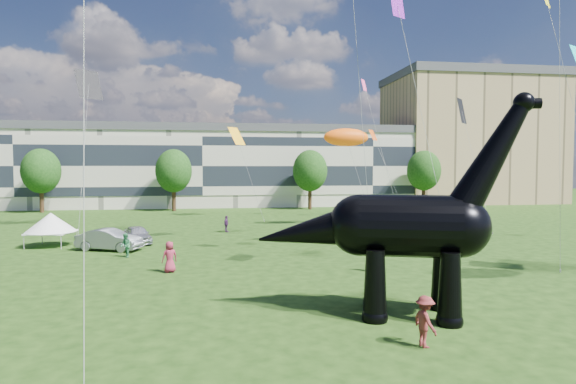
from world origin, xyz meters
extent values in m
plane|color=#16330C|center=(0.00, 0.00, 0.00)|extent=(220.00, 220.00, 0.00)
cube|color=beige|center=(-8.00, 62.00, 6.00)|extent=(78.00, 11.00, 12.00)
cube|color=tan|center=(40.00, 65.00, 11.00)|extent=(28.00, 18.00, 22.00)
cylinder|color=#382314|center=(-30.00, 53.00, 1.60)|extent=(0.56, 0.56, 3.20)
ellipsoid|color=#14380F|center=(-30.00, 53.00, 6.32)|extent=(5.20, 5.20, 6.24)
cylinder|color=#382314|center=(-12.00, 53.00, 1.60)|extent=(0.56, 0.56, 3.20)
ellipsoid|color=#14380F|center=(-12.00, 53.00, 6.32)|extent=(5.20, 5.20, 6.24)
cylinder|color=#382314|center=(8.00, 53.00, 1.60)|extent=(0.56, 0.56, 3.20)
ellipsoid|color=#14380F|center=(8.00, 53.00, 6.32)|extent=(5.20, 5.20, 6.24)
cylinder|color=#382314|center=(26.00, 53.00, 1.60)|extent=(0.56, 0.56, 3.20)
ellipsoid|color=#14380F|center=(26.00, 53.00, 6.32)|extent=(5.20, 5.20, 6.24)
cone|color=black|center=(0.85, 0.94, 1.48)|extent=(1.29, 1.29, 2.96)
sphere|color=black|center=(0.85, 0.94, 0.18)|extent=(1.09, 1.09, 1.09)
cone|color=black|center=(1.53, 3.00, 1.48)|extent=(1.29, 1.29, 2.96)
sphere|color=black|center=(1.53, 3.00, 0.18)|extent=(1.09, 1.09, 1.09)
cone|color=black|center=(3.67, 0.01, 1.48)|extent=(1.29, 1.29, 2.96)
sphere|color=black|center=(3.67, 0.01, 0.18)|extent=(1.09, 1.09, 1.09)
cone|color=black|center=(4.34, 2.08, 1.48)|extent=(1.29, 1.29, 2.96)
sphere|color=black|center=(4.34, 2.08, 0.18)|extent=(1.09, 1.09, 1.09)
cylinder|color=black|center=(2.50, 1.54, 3.85)|extent=(4.77, 3.83, 2.67)
sphere|color=black|center=(0.53, 2.19, 3.85)|extent=(2.67, 2.67, 2.67)
sphere|color=black|center=(4.47, 0.89, 3.85)|extent=(2.57, 2.57, 2.57)
cone|color=black|center=(5.62, 0.52, 6.71)|extent=(4.00, 2.57, 5.23)
sphere|color=black|center=(6.77, 0.14, 8.98)|extent=(0.83, 0.83, 0.83)
cylinder|color=black|center=(7.05, 0.05, 8.93)|extent=(0.79, 0.63, 0.43)
cone|color=black|center=(-1.40, 2.82, 3.52)|extent=(5.61, 3.60, 2.90)
imported|color=silver|center=(-12.26, 23.22, 0.73)|extent=(3.19, 4.62, 1.46)
imported|color=gray|center=(-13.81, 20.02, 0.82)|extent=(5.26, 3.30, 1.64)
imported|color=silver|center=(2.91, 22.00, 0.71)|extent=(5.66, 4.18, 1.43)
imported|color=#595960|center=(7.60, 19.75, 0.78)|extent=(4.42, 5.80, 1.57)
cube|color=white|center=(13.35, 24.77, 1.00)|extent=(3.29, 3.29, 0.11)
cone|color=white|center=(13.35, 24.77, 1.73)|extent=(4.16, 4.16, 1.37)
cylinder|color=#999999|center=(11.82, 23.82, 0.50)|extent=(0.05, 0.05, 1.00)
cylinder|color=#999999|center=(14.31, 23.24, 0.50)|extent=(0.05, 0.05, 1.00)
cylinder|color=#999999|center=(12.40, 26.30, 0.50)|extent=(0.05, 0.05, 1.00)
cylinder|color=#999999|center=(14.89, 25.72, 0.50)|extent=(0.05, 0.05, 1.00)
cube|color=white|center=(15.84, 29.66, 1.14)|extent=(3.42, 3.42, 0.12)
cone|color=white|center=(15.84, 29.66, 1.97)|extent=(4.33, 4.33, 1.56)
cylinder|color=#999999|center=(14.25, 28.37, 0.57)|extent=(0.06, 0.06, 1.14)
cylinder|color=#999999|center=(17.14, 28.07, 0.57)|extent=(0.06, 0.06, 1.14)
cylinder|color=#999999|center=(14.54, 31.26, 0.57)|extent=(0.06, 0.06, 1.14)
cylinder|color=#999999|center=(17.44, 30.96, 0.57)|extent=(0.06, 0.06, 1.14)
cube|color=white|center=(-18.87, 22.66, 1.12)|extent=(3.43, 3.43, 0.12)
cone|color=white|center=(-18.87, 22.66, 1.94)|extent=(4.34, 4.34, 1.53)
cylinder|color=#999999|center=(-20.47, 21.42, 0.56)|extent=(0.06, 0.06, 1.12)
cylinder|color=#999999|center=(-17.63, 21.06, 0.56)|extent=(0.06, 0.06, 1.12)
cylinder|color=#999999|center=(-20.11, 24.26, 0.56)|extent=(0.06, 0.06, 1.12)
cylinder|color=#999999|center=(-17.27, 23.90, 0.56)|extent=(0.06, 0.06, 1.12)
imported|color=#358453|center=(-12.05, 16.90, 0.85)|extent=(0.94, 1.03, 1.71)
imported|color=#642F6B|center=(-4.84, 29.19, 0.81)|extent=(0.72, 1.02, 1.61)
imported|color=black|center=(13.89, 23.62, 0.84)|extent=(1.59, 0.62, 1.68)
imported|color=navy|center=(3.78, 10.04, 0.79)|extent=(0.57, 0.68, 1.59)
imported|color=teal|center=(21.69, 32.90, 0.90)|extent=(0.67, 0.77, 1.79)
imported|color=#9B2640|center=(-8.48, 11.52, 0.95)|extent=(1.09, 0.93, 1.89)
imported|color=#979D2A|center=(8.14, 17.49, 0.78)|extent=(0.90, 1.15, 1.57)
imported|color=maroon|center=(1.69, -2.07, 0.92)|extent=(0.88, 1.28, 1.83)
plane|color=#D3480E|center=(13.33, 39.49, 10.29)|extent=(1.58, 1.53, 1.35)
ellipsoid|color=#F85A0D|center=(7.80, 31.58, 9.48)|extent=(4.29, 5.25, 1.88)
plane|color=black|center=(-18.41, 33.21, 14.65)|extent=(3.60, 3.17, 3.07)
plane|color=purple|center=(6.11, 12.64, 16.92)|extent=(1.61, 1.13, 1.67)
plane|color=#FFAF15|center=(-3.31, 42.56, 10.21)|extent=(2.77, 2.85, 2.24)
plane|color=#F24386|center=(12.01, 39.12, 16.29)|extent=(1.24, 1.38, 1.45)
plane|color=black|center=(20.70, 31.50, 12.45)|extent=(2.36, 2.46, 2.77)
camera|label=1|loc=(-5.47, -17.93, 6.37)|focal=30.00mm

